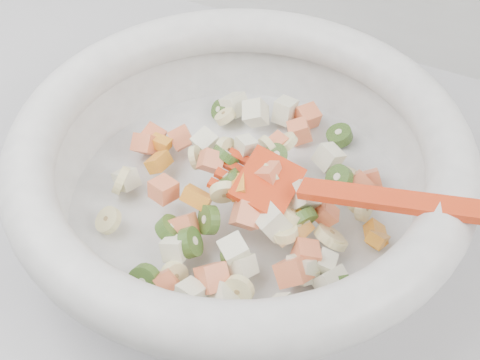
% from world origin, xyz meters
% --- Properties ---
extents(mixing_bowl, '(0.47, 0.42, 0.13)m').
position_xyz_m(mixing_bowl, '(0.11, 1.41, 0.96)').
color(mixing_bowl, silver).
rests_on(mixing_bowl, counter).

